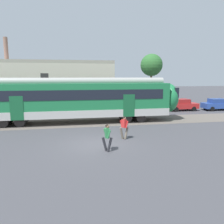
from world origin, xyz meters
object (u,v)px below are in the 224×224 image
pedestrian_red (124,126)px  parked_car_blue (217,104)px  pedestrian_green (107,136)px  parked_car_red (182,105)px

pedestrian_red → parked_car_blue: 18.95m
pedestrian_green → parked_car_red: size_ratio=0.41×
parked_car_red → parked_car_blue: bearing=-6.0°
pedestrian_red → parked_car_red: size_ratio=0.41×
pedestrian_red → parked_car_blue: size_ratio=0.41×
pedestrian_green → parked_car_red: bearing=48.7°
pedestrian_green → pedestrian_red: 2.84m
parked_car_red → parked_car_blue: same height
pedestrian_red → parked_car_red: pedestrian_red is taller
parked_car_red → pedestrian_red: bearing=-132.5°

